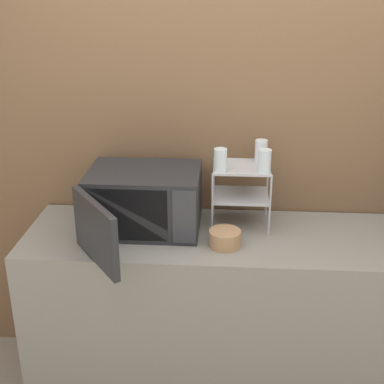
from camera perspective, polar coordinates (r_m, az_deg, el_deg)
The scene contains 8 objects.
wall_back at distance 2.85m, azimuth 3.31°, elevation 5.27°, with size 8.00×0.06×2.60m.
counter at distance 2.90m, azimuth 2.84°, elevation -12.83°, with size 1.95×0.62×0.93m.
microwave at distance 2.67m, azimuth -5.32°, elevation -0.96°, with size 0.58×0.76×0.30m.
dish_rack at distance 2.69m, azimuth 5.26°, elevation 1.02°, with size 0.29×0.25×0.32m.
glass_front_left at distance 2.56m, azimuth 3.04°, elevation 3.44°, with size 0.06×0.06×0.11m.
glass_back_right at distance 2.72m, azimuth 7.38°, elevation 4.37°, with size 0.06×0.06×0.11m.
glass_front_right at distance 2.57m, azimuth 7.75°, elevation 3.31°, with size 0.06×0.06×0.11m.
bowl at distance 2.54m, azimuth 3.52°, elevation -4.98°, with size 0.15×0.15×0.08m.
Camera 1 is at (0.02, -2.07, 2.12)m, focal length 50.00 mm.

